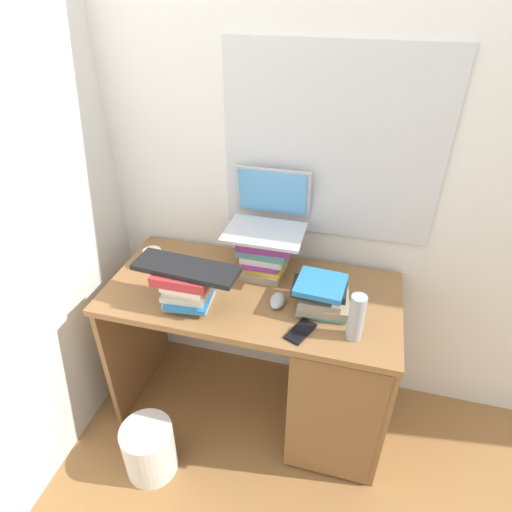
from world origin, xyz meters
TOP-DOWN VIEW (x-y plane):
  - ground_plane at (0.00, 0.00)m, footprint 6.00×6.00m
  - wall_back at (0.00, 0.35)m, footprint 6.00×0.06m
  - wall_left at (-0.80, 0.00)m, footprint 0.05×6.00m
  - desk at (0.31, -0.02)m, footprint 1.25×0.61m
  - book_stack_tall at (0.02, 0.15)m, footprint 0.25×0.21m
  - book_stack_keyboard_riser at (-0.23, -0.15)m, footprint 0.23×0.20m
  - book_stack_side at (0.30, -0.04)m, footprint 0.24×0.20m
  - laptop at (0.02, 0.20)m, footprint 0.34×0.29m
  - keyboard at (-0.23, -0.14)m, footprint 0.43×0.17m
  - computer_mouse at (0.13, -0.06)m, footprint 0.06×0.10m
  - mug at (-0.49, 0.06)m, footprint 0.12×0.08m
  - water_bottle at (0.44, -0.17)m, footprint 0.06×0.06m
  - cell_phone at (0.25, -0.20)m, footprint 0.11×0.15m
  - wastebasket at (-0.35, -0.44)m, footprint 0.23×0.23m

SIDE VIEW (x-z plane):
  - ground_plane at x=0.00m, z-range 0.00..0.00m
  - wastebasket at x=-0.35m, z-range 0.00..0.27m
  - desk at x=0.31m, z-range 0.03..0.80m
  - cell_phone at x=0.25m, z-range 0.76..0.77m
  - computer_mouse at x=0.13m, z-range 0.76..0.80m
  - mug at x=-0.49m, z-range 0.77..0.85m
  - book_stack_side at x=0.30m, z-range 0.76..0.90m
  - book_stack_keyboard_riser at x=-0.23m, z-range 0.77..0.93m
  - water_bottle at x=0.44m, z-range 0.76..0.96m
  - book_stack_tall at x=0.02m, z-range 0.77..0.97m
  - keyboard at x=-0.23m, z-range 0.93..0.95m
  - laptop at x=0.02m, z-range 0.90..1.15m
  - wall_left at x=-0.80m, z-range 0.00..2.60m
  - wall_back at x=0.00m, z-range 0.00..2.60m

